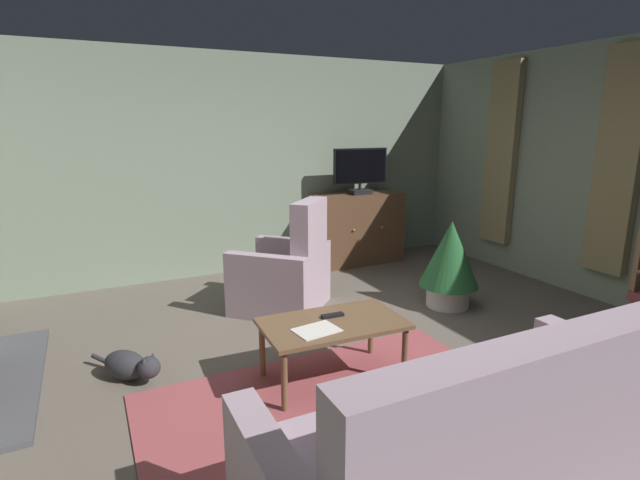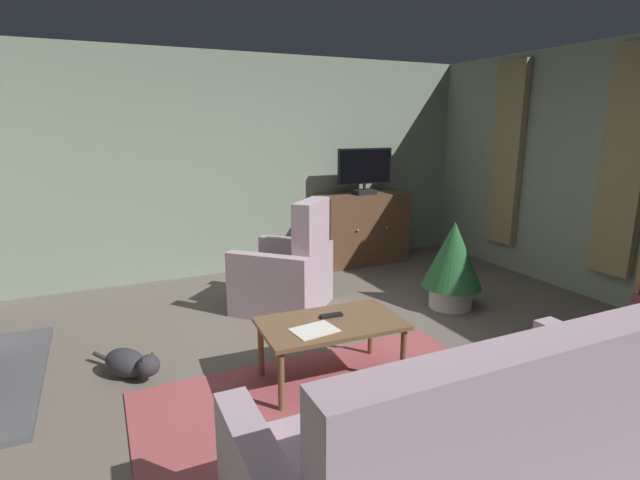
% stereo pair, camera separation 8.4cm
% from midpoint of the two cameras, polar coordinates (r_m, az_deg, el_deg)
% --- Properties ---
extents(ground_plane, '(6.79, 6.21, 0.04)m').
position_cam_midpoint_polar(ground_plane, '(3.92, 3.03, -14.76)').
color(ground_plane, '#665B51').
extents(wall_back, '(6.79, 0.10, 2.68)m').
position_cam_midpoint_polar(wall_back, '(6.12, -10.03, 8.66)').
color(wall_back, gray).
rests_on(wall_back, ground_plane).
extents(wall_right_with_window, '(0.10, 6.21, 2.68)m').
position_cam_midpoint_polar(wall_right_with_window, '(5.72, 32.14, 6.48)').
color(wall_right_with_window, gray).
rests_on(wall_right_with_window, ground_plane).
extents(curtain_panel_near, '(0.10, 0.44, 2.25)m').
position_cam_midpoint_polar(curtain_panel_near, '(5.63, 31.46, 7.86)').
color(curtain_panel_near, '#8E7F56').
extents(curtain_panel_far, '(0.10, 0.44, 2.25)m').
position_cam_midpoint_polar(curtain_panel_far, '(6.56, 20.36, 9.52)').
color(curtain_panel_far, '#8E7F56').
extents(rug_central, '(2.51, 1.68, 0.01)m').
position_cam_midpoint_polar(rug_central, '(3.33, 1.80, -19.83)').
color(rug_central, '#9E474C').
rests_on(rug_central, ground_plane).
extents(tv_cabinet, '(1.19, 0.56, 0.94)m').
position_cam_midpoint_polar(tv_cabinet, '(6.53, 4.07, 1.23)').
color(tv_cabinet, '#402A1C').
rests_on(tv_cabinet, ground_plane).
extents(television, '(0.77, 0.20, 0.60)m').
position_cam_midpoint_polar(television, '(6.36, 4.43, 8.31)').
color(television, black).
rests_on(television, tv_cabinet).
extents(coffee_table, '(1.04, 0.64, 0.46)m').
position_cam_midpoint_polar(coffee_table, '(3.52, 0.82, -10.40)').
color(coffee_table, brown).
rests_on(coffee_table, ground_plane).
extents(tv_remote, '(0.17, 0.06, 0.02)m').
position_cam_midpoint_polar(tv_remote, '(3.57, 0.82, -8.94)').
color(tv_remote, black).
rests_on(tv_remote, coffee_table).
extents(folded_newspaper, '(0.33, 0.26, 0.01)m').
position_cam_midpoint_polar(folded_newspaper, '(3.35, -1.13, -10.64)').
color(folded_newspaper, silver).
rests_on(folded_newspaper, coffee_table).
extents(sofa_floral, '(2.15, 0.88, 1.02)m').
position_cam_midpoint_polar(sofa_floral, '(2.56, 17.19, -22.96)').
color(sofa_floral, '#AD93A3').
rests_on(sofa_floral, ground_plane).
extents(armchair_by_fireplace, '(1.16, 1.17, 1.13)m').
position_cam_midpoint_polar(armchair_by_fireplace, '(4.89, -4.67, -4.19)').
color(armchair_by_fireplace, '#AD93A3').
rests_on(armchair_by_fireplace, ground_plane).
extents(potted_plant_tall_palm_by_window, '(0.61, 0.61, 0.90)m').
position_cam_midpoint_polar(potted_plant_tall_palm_by_window, '(5.06, 14.69, -2.28)').
color(potted_plant_tall_palm_by_window, beige).
rests_on(potted_plant_tall_palm_by_window, ground_plane).
extents(cat, '(0.46, 0.60, 0.23)m').
position_cam_midpoint_polar(cat, '(3.93, -22.22, -13.60)').
color(cat, '#2D2D33').
rests_on(cat, ground_plane).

